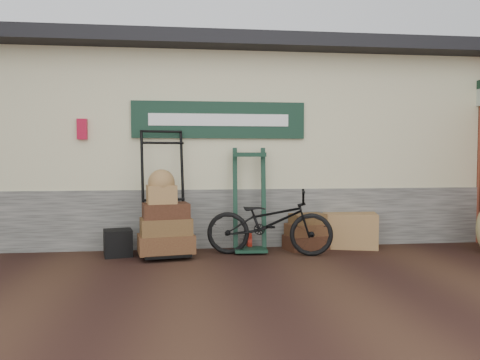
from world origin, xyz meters
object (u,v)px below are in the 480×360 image
object	(u,v)px
suitcase_stack	(306,231)
wicker_hamper	(349,230)
green_barrow	(250,200)
black_trunk	(118,243)
porter_trolley	(164,191)
bicycle	(269,219)

from	to	relation	value
suitcase_stack	wicker_hamper	size ratio (longest dim) A/B	0.76
green_barrow	black_trunk	distance (m)	1.98
porter_trolley	green_barrow	xyz separation A→B (m)	(1.24, 0.14, -0.15)
suitcase_stack	black_trunk	world-z (taller)	suitcase_stack
porter_trolley	suitcase_stack	size ratio (longest dim) A/B	2.94
porter_trolley	suitcase_stack	world-z (taller)	porter_trolley
black_trunk	wicker_hamper	bearing A→B (deg)	4.45
suitcase_stack	wicker_hamper	bearing A→B (deg)	8.11
green_barrow	suitcase_stack	world-z (taller)	green_barrow
porter_trolley	wicker_hamper	world-z (taller)	porter_trolley
porter_trolley	black_trunk	bearing A→B (deg)	169.35
suitcase_stack	bicycle	world-z (taller)	bicycle
wicker_hamper	black_trunk	bearing A→B (deg)	-175.55
wicker_hamper	black_trunk	size ratio (longest dim) A/B	2.15
suitcase_stack	bicycle	bearing A→B (deg)	-151.99
suitcase_stack	bicycle	size ratio (longest dim) A/B	0.34
porter_trolley	black_trunk	distance (m)	0.97
porter_trolley	bicycle	bearing A→B (deg)	-15.42
black_trunk	green_barrow	bearing A→B (deg)	3.85
green_barrow	bicycle	world-z (taller)	green_barrow
porter_trolley	bicycle	distance (m)	1.54
porter_trolley	bicycle	world-z (taller)	porter_trolley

